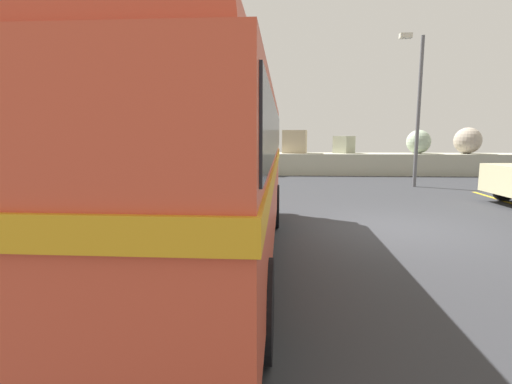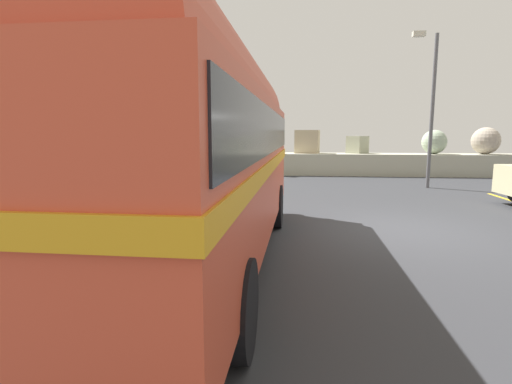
{
  "view_description": "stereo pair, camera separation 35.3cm",
  "coord_description": "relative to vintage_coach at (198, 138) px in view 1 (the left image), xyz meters",
  "views": [
    {
      "loc": [
        -2.62,
        -8.66,
        2.11
      ],
      "look_at": [
        -3.02,
        -1.41,
        1.03
      ],
      "focal_mm": 27.4,
      "sensor_mm": 36.0,
      "label": 1
    },
    {
      "loc": [
        -2.26,
        -8.63,
        2.11
      ],
      "look_at": [
        -3.02,
        -1.41,
        1.03
      ],
      "focal_mm": 27.4,
      "sensor_mm": 36.0,
      "label": 2
    }
  ],
  "objects": [
    {
      "name": "ground",
      "position": [
        3.85,
        2.63,
        -2.04
      ],
      "size": [
        32.0,
        26.0,
        0.02
      ],
      "color": "#313236"
    },
    {
      "name": "breakwater",
      "position": [
        4.03,
        14.4,
        -1.29
      ],
      "size": [
        31.36,
        2.1,
        2.42
      ],
      "color": "#B0AF99",
      "rests_on": "ground"
    },
    {
      "name": "vintage_coach",
      "position": [
        0.0,
        0.0,
        0.0
      ],
      "size": [
        2.57,
        8.62,
        3.7
      ],
      "rotation": [
        0.0,
        0.0,
        -0.01
      ],
      "color": "black",
      "rests_on": "ground"
    },
    {
      "name": "lamp_post",
      "position": [
        6.57,
        9.66,
        1.24
      ],
      "size": [
        1.05,
        0.56,
        5.78
      ],
      "color": "#5B5B60",
      "rests_on": "ground"
    }
  ]
}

